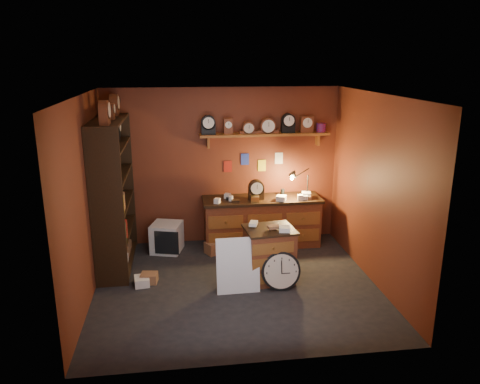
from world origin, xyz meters
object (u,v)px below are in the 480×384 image
object	(u,v)px
workbench	(262,219)
big_round_clock	(281,271)
low_cabinet	(269,252)
shelving_unit	(111,188)

from	to	relation	value
workbench	big_round_clock	distance (m)	1.68
low_cabinet	workbench	bearing A→B (deg)	78.56
low_cabinet	big_round_clock	xyz separation A→B (m)	(0.11, -0.30, -0.16)
workbench	shelving_unit	bearing A→B (deg)	-168.49
low_cabinet	big_round_clock	distance (m)	0.36
shelving_unit	low_cabinet	size ratio (longest dim) A/B	2.88
low_cabinet	big_round_clock	world-z (taller)	low_cabinet
big_round_clock	workbench	bearing A→B (deg)	89.09
big_round_clock	shelving_unit	bearing A→B (deg)	154.05
shelving_unit	big_round_clock	distance (m)	2.85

